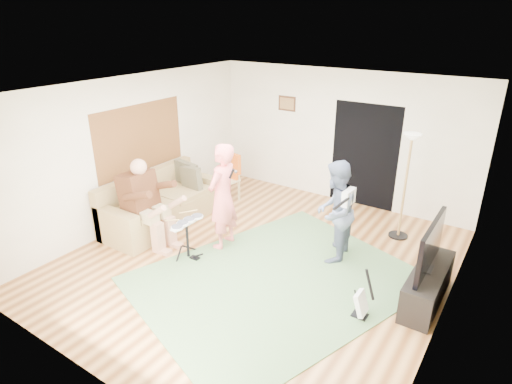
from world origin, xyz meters
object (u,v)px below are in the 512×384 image
(guitarist, at_px, (335,212))
(tv_cabinet, at_px, (427,285))
(dining_chair, at_px, (228,184))
(television, at_px, (431,246))
(singer, at_px, (222,197))
(sofa, at_px, (159,207))
(guitar_spare, at_px, (362,303))
(torchiere_lamp, at_px, (408,168))
(drum_kit, at_px, (187,241))

(guitarist, bearing_deg, tv_cabinet, 68.83)
(dining_chair, distance_m, television, 4.53)
(singer, height_order, tv_cabinet, singer)
(sofa, relative_size, guitarist, 1.42)
(guitar_spare, bearing_deg, singer, 169.13)
(singer, distance_m, torchiere_lamp, 3.12)
(sofa, xyz_separation_m, tv_cabinet, (4.80, 0.30, -0.06))
(drum_kit, xyz_separation_m, dining_chair, (-0.87, 2.22, 0.06))
(guitarist, distance_m, television, 1.54)
(guitarist, xyz_separation_m, tv_cabinet, (1.55, -0.32, -0.57))
(guitar_spare, distance_m, television, 1.19)
(sofa, height_order, television, television)
(torchiere_lamp, relative_size, tv_cabinet, 1.34)
(singer, height_order, torchiere_lamp, torchiere_lamp)
(torchiere_lamp, bearing_deg, singer, -140.52)
(torchiere_lamp, distance_m, dining_chair, 3.65)
(guitar_spare, xyz_separation_m, tv_cabinet, (0.62, 0.83, 0.04))
(sofa, distance_m, drum_kit, 1.46)
(dining_chair, relative_size, tv_cabinet, 0.71)
(sofa, height_order, torchiere_lamp, torchiere_lamp)
(drum_kit, bearing_deg, sofa, 153.50)
(guitar_spare, xyz_separation_m, dining_chair, (-3.75, 2.09, 0.15))
(television, bearing_deg, guitarist, 167.84)
(drum_kit, height_order, guitar_spare, guitar_spare)
(tv_cabinet, bearing_deg, guitar_spare, -126.70)
(sofa, height_order, dining_chair, dining_chair)
(tv_cabinet, bearing_deg, singer, -174.36)
(dining_chair, xyz_separation_m, tv_cabinet, (4.37, -1.27, -0.11))
(sofa, distance_m, guitar_spare, 4.22)
(television, bearing_deg, singer, -174.28)
(torchiere_lamp, xyz_separation_m, television, (0.81, -1.65, -0.44))
(drum_kit, relative_size, guitar_spare, 0.92)
(guitar_spare, height_order, television, television)
(guitarist, bearing_deg, dining_chair, -117.91)
(sofa, relative_size, torchiere_lamp, 1.24)
(television, bearing_deg, drum_kit, -164.58)
(sofa, relative_size, television, 1.93)
(drum_kit, bearing_deg, torchiere_lamp, 44.61)
(dining_chair, bearing_deg, sofa, -95.47)
(drum_kit, distance_m, dining_chair, 2.38)
(singer, height_order, guitar_spare, singer)
(drum_kit, bearing_deg, guitarist, 33.19)
(singer, distance_m, dining_chair, 2.01)
(guitarist, distance_m, guitar_spare, 1.60)
(sofa, xyz_separation_m, guitar_spare, (4.19, -0.53, -0.10))
(guitarist, bearing_deg, guitar_spare, 29.65)
(sofa, xyz_separation_m, television, (4.75, 0.30, 0.54))
(tv_cabinet, relative_size, television, 1.16)
(television, bearing_deg, sofa, -176.37)
(torchiere_lamp, bearing_deg, sofa, -153.66)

